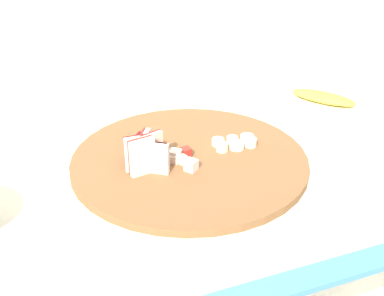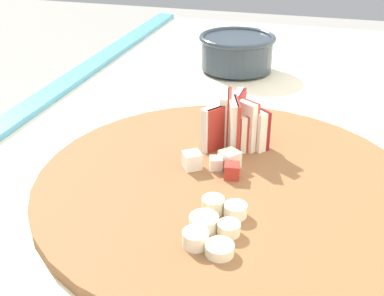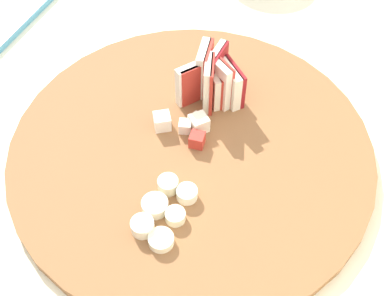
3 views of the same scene
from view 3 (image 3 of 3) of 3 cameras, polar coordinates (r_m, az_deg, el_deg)
The scene contains 5 objects.
tiled_countertop at distance 1.04m, azimuth -0.36°, elevation -12.25°, with size 1.46×0.65×0.92m.
cutting_board at distance 0.60m, azimuth -0.11°, elevation -0.17°, with size 0.43×0.43×0.01m, color brown.
apple_wedge_fan at distance 0.63m, azimuth 2.34°, elevation 7.83°, with size 0.07×0.08×0.07m.
apple_dice_pile at distance 0.61m, azimuth -0.66°, elevation 2.55°, with size 0.05×0.07×0.02m.
banana_slice_rows at distance 0.54m, azimuth -3.29°, elevation -7.03°, with size 0.09×0.05×0.02m.
Camera 3 is at (0.41, 0.19, 1.39)m, focal length 47.02 mm.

